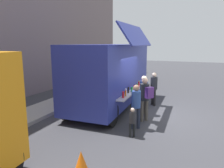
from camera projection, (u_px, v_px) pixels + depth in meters
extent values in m
plane|color=#38383D|center=(152.00, 114.00, 9.39)|extent=(60.00, 60.00, 0.00)
cube|color=#9E998E|center=(6.00, 125.00, 8.00)|extent=(28.00, 1.60, 0.15)
cube|color=#283395|center=(111.00, 73.00, 10.34)|extent=(6.35, 2.42, 2.75)
cube|color=#283395|center=(136.00, 35.00, 8.94)|extent=(3.47, 0.76, 0.91)
cube|color=black|center=(128.00, 69.00, 9.33)|extent=(3.28, 0.21, 1.24)
cube|color=#B7B7BC|center=(132.00, 92.00, 9.45)|extent=(3.46, 0.46, 0.05)
cylinder|color=red|center=(123.00, 95.00, 8.20)|extent=(0.08, 0.08, 0.26)
cylinder|color=orange|center=(126.00, 93.00, 8.47)|extent=(0.07, 0.07, 0.24)
cylinder|color=silver|center=(126.00, 92.00, 8.75)|extent=(0.08, 0.08, 0.25)
cylinder|color=black|center=(128.00, 90.00, 9.03)|extent=(0.07, 0.07, 0.26)
cylinder|color=green|center=(132.00, 89.00, 9.28)|extent=(0.08, 0.08, 0.21)
cylinder|color=red|center=(134.00, 88.00, 9.55)|extent=(0.07, 0.07, 0.23)
cylinder|color=black|center=(135.00, 87.00, 9.83)|extent=(0.06, 0.06, 0.19)
cylinder|color=green|center=(137.00, 86.00, 10.08)|extent=(0.06, 0.06, 0.21)
cylinder|color=red|center=(139.00, 84.00, 10.35)|extent=(0.08, 0.08, 0.24)
cylinder|color=yellow|center=(139.00, 83.00, 10.62)|extent=(0.07, 0.07, 0.24)
cube|color=black|center=(129.00, 59.00, 13.08)|extent=(0.14, 1.88, 1.21)
cylinder|color=black|center=(111.00, 87.00, 13.14)|extent=(0.90, 0.28, 0.90)
cylinder|color=black|center=(141.00, 89.00, 12.47)|extent=(0.90, 0.28, 0.90)
cylinder|color=black|center=(68.00, 109.00, 8.66)|extent=(0.90, 0.28, 0.90)
cylinder|color=black|center=(111.00, 115.00, 7.99)|extent=(0.90, 0.28, 0.90)
cylinder|color=black|center=(6.00, 164.00, 4.75)|extent=(0.84, 0.26, 0.84)
cone|color=orange|center=(81.00, 161.00, 5.14)|extent=(0.36, 0.36, 0.55)
cylinder|color=#2D6338|center=(105.00, 81.00, 15.34)|extent=(0.60, 0.60, 0.89)
cylinder|color=#504942|center=(142.00, 106.00, 9.26)|extent=(0.13, 0.13, 0.85)
cylinder|color=#504942|center=(145.00, 104.00, 9.42)|extent=(0.13, 0.13, 0.85)
cylinder|color=#2D4F8E|center=(144.00, 89.00, 9.20)|extent=(0.35, 0.35, 0.64)
sphere|color=beige|center=(144.00, 79.00, 9.12)|extent=(0.24, 0.24, 0.24)
cube|color=brown|center=(140.00, 96.00, 9.06)|extent=(0.25, 0.21, 0.25)
cylinder|color=#4E4840|center=(142.00, 111.00, 8.45)|extent=(0.14, 0.14, 0.87)
cylinder|color=#4E4840|center=(146.00, 110.00, 8.57)|extent=(0.14, 0.14, 0.87)
cylinder|color=#212428|center=(145.00, 92.00, 8.37)|extent=(0.36, 0.36, 0.66)
sphere|color=#D3A589|center=(145.00, 81.00, 8.28)|extent=(0.24, 0.24, 0.24)
cube|color=#562B79|center=(149.00, 93.00, 8.13)|extent=(0.35, 0.33, 0.43)
cylinder|color=#1E2436|center=(133.00, 118.00, 7.75)|extent=(0.13, 0.13, 0.81)
cylinder|color=#1E2436|center=(138.00, 118.00, 7.79)|extent=(0.13, 0.13, 0.81)
cylinder|color=#2E4B92|center=(136.00, 99.00, 7.64)|extent=(0.34, 0.34, 0.61)
sphere|color=#9A6F54|center=(136.00, 88.00, 7.56)|extent=(0.23, 0.23, 0.23)
cylinder|color=black|center=(154.00, 98.00, 10.63)|extent=(0.13, 0.13, 0.82)
cylinder|color=black|center=(153.00, 97.00, 10.84)|extent=(0.13, 0.13, 0.82)
cylinder|color=#222329|center=(154.00, 83.00, 10.60)|extent=(0.34, 0.34, 0.62)
sphere|color=beige|center=(154.00, 75.00, 10.52)|extent=(0.23, 0.23, 0.23)
cylinder|color=black|center=(130.00, 130.00, 7.06)|extent=(0.08, 0.08, 0.50)
cylinder|color=black|center=(134.00, 130.00, 7.08)|extent=(0.08, 0.08, 0.50)
cylinder|color=#252427|center=(132.00, 118.00, 6.99)|extent=(0.21, 0.21, 0.38)
sphere|color=beige|center=(133.00, 110.00, 6.94)|extent=(0.14, 0.14, 0.14)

